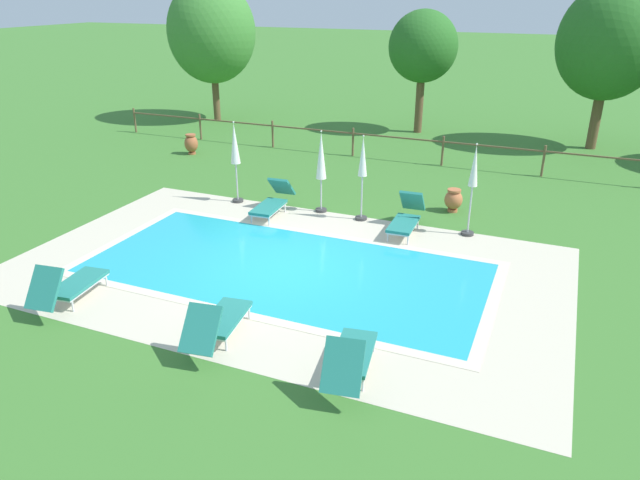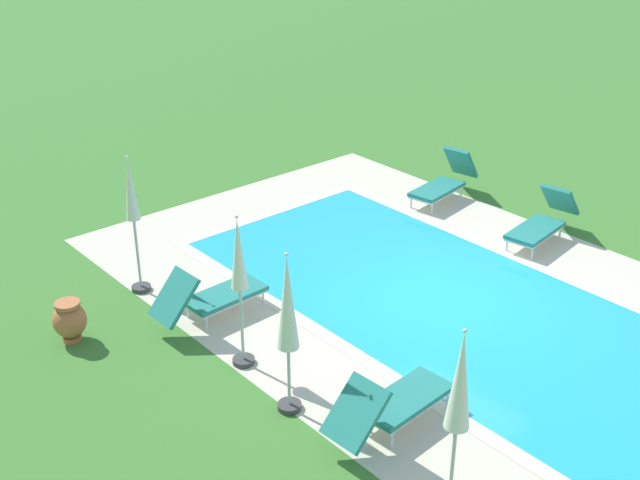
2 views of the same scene
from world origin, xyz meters
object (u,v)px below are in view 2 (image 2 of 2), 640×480
at_px(sun_lounger_north_far, 392,403).
at_px(sun_lounger_south_near_corner, 444,182).
at_px(patio_umbrella_closed_row_west, 239,269).
at_px(patio_umbrella_closed_row_mid_east, 288,311).
at_px(patio_umbrella_closed_row_centre, 459,394).
at_px(patio_umbrella_closed_row_mid_west, 132,205).
at_px(sun_lounger_north_near_steps, 211,296).
at_px(terracotta_urn_by_tree, 70,320).
at_px(sun_lounger_north_mid, 542,222).

xyz_separation_m(sun_lounger_north_far, sun_lounger_south_near_corner, (4.56, -6.16, 0.01)).
bearing_deg(patio_umbrella_closed_row_west, patio_umbrella_closed_row_mid_east, 172.80).
height_order(sun_lounger_south_near_corner, patio_umbrella_closed_row_centre, patio_umbrella_closed_row_centre).
xyz_separation_m(patio_umbrella_closed_row_mid_west, patio_umbrella_closed_row_centre, (-6.68, -0.09, 0.03)).
distance_m(sun_lounger_north_near_steps, terracotta_urn_by_tree, 2.13).
bearing_deg(terracotta_urn_by_tree, patio_umbrella_closed_row_mid_west, -66.19).
relative_size(sun_lounger_north_near_steps, terracotta_urn_by_tree, 2.91).
bearing_deg(patio_umbrella_closed_row_mid_west, sun_lounger_north_far, -173.30).
bearing_deg(patio_umbrella_closed_row_west, sun_lounger_north_far, -166.48).
bearing_deg(patio_umbrella_closed_row_west, patio_umbrella_closed_row_mid_west, 0.81).
relative_size(sun_lounger_north_near_steps, patio_umbrella_closed_row_west, 0.82).
height_order(sun_lounger_north_mid, sun_lounger_south_near_corner, sun_lounger_south_near_corner).
xyz_separation_m(sun_lounger_north_far, patio_umbrella_closed_row_centre, (-1.43, 0.53, 1.20)).
distance_m(sun_lounger_south_near_corner, patio_umbrella_closed_row_mid_east, 7.77).
xyz_separation_m(patio_umbrella_closed_row_mid_east, terracotta_urn_by_tree, (3.42, 1.44, -1.14)).
height_order(sun_lounger_north_near_steps, patio_umbrella_closed_row_centre, patio_umbrella_closed_row_centre).
relative_size(sun_lounger_north_mid, patio_umbrella_closed_row_mid_west, 0.82).
relative_size(sun_lounger_north_far, patio_umbrella_closed_row_mid_west, 0.83).
xyz_separation_m(sun_lounger_north_near_steps, sun_lounger_south_near_corner, (0.83, -6.37, 0.01)).
height_order(sun_lounger_north_mid, patio_umbrella_closed_row_centre, patio_umbrella_closed_row_centre).
bearing_deg(sun_lounger_south_near_corner, patio_umbrella_closed_row_west, 107.80).
distance_m(sun_lounger_north_far, patio_umbrella_closed_row_west, 2.72).
distance_m(sun_lounger_north_far, patio_umbrella_closed_row_centre, 1.94).
bearing_deg(patio_umbrella_closed_row_mid_west, patio_umbrella_closed_row_mid_east, 178.37).
bearing_deg(sun_lounger_north_near_steps, patio_umbrella_closed_row_west, 164.90).
relative_size(sun_lounger_north_far, terracotta_urn_by_tree, 3.00).
xyz_separation_m(sun_lounger_north_near_steps, patio_umbrella_closed_row_mid_west, (1.52, 0.40, 1.16)).
distance_m(patio_umbrella_closed_row_west, patio_umbrella_closed_row_mid_east, 1.26).
height_order(sun_lounger_north_mid, terracotta_urn_by_tree, sun_lounger_north_mid).
relative_size(sun_lounger_north_far, sun_lounger_south_near_corner, 1.04).
bearing_deg(terracotta_urn_by_tree, sun_lounger_north_mid, -107.17).
bearing_deg(sun_lounger_north_mid, sun_lounger_north_near_steps, 74.75).
bearing_deg(sun_lounger_north_far, sun_lounger_north_near_steps, 3.30).
bearing_deg(terracotta_urn_by_tree, patio_umbrella_closed_row_west, -143.66).
distance_m(sun_lounger_north_near_steps, patio_umbrella_closed_row_mid_east, 2.86).
bearing_deg(sun_lounger_north_far, patio_umbrella_closed_row_centre, 159.66).
height_order(patio_umbrella_closed_row_mid_west, terracotta_urn_by_tree, patio_umbrella_closed_row_mid_west).
distance_m(sun_lounger_north_mid, terracotta_urn_by_tree, 8.60).
height_order(sun_lounger_north_near_steps, sun_lounger_north_mid, sun_lounger_north_mid).
bearing_deg(patio_umbrella_closed_row_centre, patio_umbrella_closed_row_mid_west, 0.76).
xyz_separation_m(sun_lounger_north_far, terracotta_urn_by_tree, (4.57, 2.17, -0.03)).
xyz_separation_m(patio_umbrella_closed_row_west, patio_umbrella_closed_row_mid_east, (-1.25, 0.16, -0.04)).
bearing_deg(patio_umbrella_closed_row_mid_east, sun_lounger_north_far, -147.45).
distance_m(sun_lounger_north_mid, patio_umbrella_closed_row_mid_west, 7.49).
bearing_deg(sun_lounger_south_near_corner, sun_lounger_north_near_steps, 97.38).
bearing_deg(sun_lounger_north_mid, terracotta_urn_by_tree, 72.83).
relative_size(patio_umbrella_closed_row_centre, patio_umbrella_closed_row_mid_east, 1.03).
bearing_deg(sun_lounger_north_mid, patio_umbrella_closed_row_centre, 117.72).
bearing_deg(patio_umbrella_closed_row_mid_west, sun_lounger_north_mid, -115.83).
distance_m(sun_lounger_north_mid, sun_lounger_south_near_corner, 2.53).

